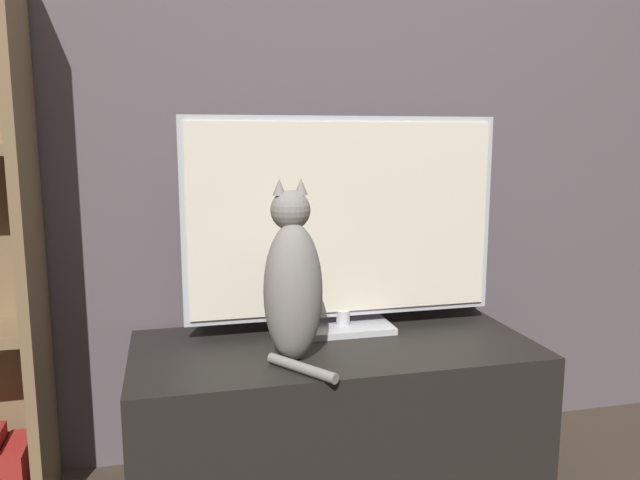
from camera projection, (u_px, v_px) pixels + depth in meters
name	position (u px, v px, depth m)	size (l,w,h in m)	color
wall_back	(309.00, 64.00, 2.02)	(4.80, 0.05, 2.60)	#564C51
tv_stand	(334.00, 416.00, 1.89)	(1.18, 0.55, 0.46)	black
tv	(343.00, 224.00, 1.93)	(0.99, 0.18, 0.67)	#B7B7BC
cat	(293.00, 283.00, 1.69)	(0.16, 0.29, 0.50)	gray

